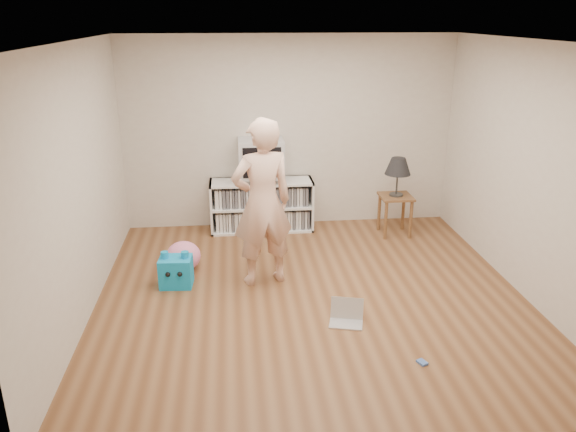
% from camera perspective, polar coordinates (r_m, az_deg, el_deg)
% --- Properties ---
extents(ground, '(4.50, 4.50, 0.00)m').
position_cam_1_polar(ground, '(6.05, 2.36, -8.07)').
color(ground, brown).
rests_on(ground, ground).
extents(walls, '(4.52, 4.52, 2.60)m').
position_cam_1_polar(walls, '(5.56, 2.55, 3.84)').
color(walls, beige).
rests_on(walls, ground).
extents(ceiling, '(4.50, 4.50, 0.01)m').
position_cam_1_polar(ceiling, '(5.35, 2.77, 17.34)').
color(ceiling, white).
rests_on(ceiling, walls).
extents(media_unit, '(1.40, 0.45, 0.70)m').
position_cam_1_polar(media_unit, '(7.74, -2.69, 1.14)').
color(media_unit, white).
rests_on(media_unit, ground).
extents(dvd_deck, '(0.45, 0.35, 0.07)m').
position_cam_1_polar(dvd_deck, '(7.61, -2.73, 3.85)').
color(dvd_deck, gray).
rests_on(dvd_deck, media_unit).
extents(crt_tv, '(0.60, 0.53, 0.50)m').
position_cam_1_polar(crt_tv, '(7.54, -2.77, 5.92)').
color(crt_tv, '#B1B1B6').
rests_on(crt_tv, dvd_deck).
extents(side_table, '(0.42, 0.42, 0.55)m').
position_cam_1_polar(side_table, '(7.66, 10.85, 1.10)').
color(side_table, brown).
rests_on(side_table, ground).
extents(table_lamp, '(0.34, 0.34, 0.52)m').
position_cam_1_polar(table_lamp, '(7.51, 11.11, 4.90)').
color(table_lamp, '#333333').
rests_on(table_lamp, side_table).
extents(person, '(0.76, 0.60, 1.85)m').
position_cam_1_polar(person, '(6.01, -2.63, 1.32)').
color(person, beige).
rests_on(person, ground).
extents(laptop, '(0.37, 0.33, 0.22)m').
position_cam_1_polar(laptop, '(5.58, 5.96, -10.06)').
color(laptop, silver).
rests_on(laptop, ground).
extents(playing_cards, '(0.10, 0.11, 0.02)m').
position_cam_1_polar(playing_cards, '(5.12, 13.47, -14.26)').
color(playing_cards, '#476CBF').
rests_on(playing_cards, ground).
extents(plush_blue, '(0.37, 0.32, 0.40)m').
position_cam_1_polar(plush_blue, '(6.31, -11.31, -5.52)').
color(plush_blue, '#0A8CCF').
rests_on(plush_blue, ground).
extents(plush_pink, '(0.51, 0.51, 0.34)m').
position_cam_1_polar(plush_pink, '(6.68, -10.58, -4.01)').
color(plush_pink, pink).
rests_on(plush_pink, ground).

